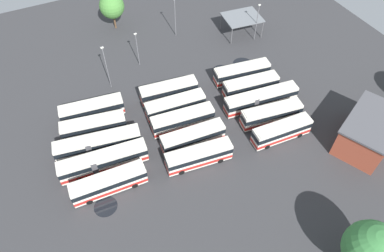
% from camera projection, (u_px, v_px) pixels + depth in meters
% --- Properties ---
extents(ground_plane, '(108.05, 108.05, 0.00)m').
position_uv_depth(ground_plane, '(184.00, 127.00, 63.27)').
color(ground_plane, '#333335').
extents(bus_row0_slot0, '(11.69, 3.01, 3.64)m').
position_uv_depth(bus_row0_slot0, '(109.00, 183.00, 53.50)').
color(bus_row0_slot0, silver).
rests_on(bus_row0_slot0, ground_plane).
extents(bus_row0_slot1, '(14.39, 3.83, 3.64)m').
position_uv_depth(bus_row0_slot1, '(103.00, 161.00, 56.13)').
color(bus_row0_slot1, silver).
rests_on(bus_row0_slot1, ground_plane).
extents(bus_row0_slot2, '(14.43, 4.74, 3.64)m').
position_uv_depth(bus_row0_slot2, '(98.00, 144.00, 58.40)').
color(bus_row0_slot2, silver).
rests_on(bus_row0_slot2, ground_plane).
extents(bus_row0_slot3, '(11.36, 4.35, 3.64)m').
position_uv_depth(bus_row0_slot3, '(94.00, 126.00, 60.89)').
color(bus_row0_slot3, silver).
rests_on(bus_row0_slot3, ground_plane).
extents(bus_row0_slot4, '(11.55, 3.94, 3.64)m').
position_uv_depth(bus_row0_slot4, '(92.00, 110.00, 63.49)').
color(bus_row0_slot4, silver).
rests_on(bus_row0_slot4, ground_plane).
extents(bus_row1_slot0, '(11.21, 3.74, 3.64)m').
position_uv_depth(bus_row1_slot0, '(199.00, 156.00, 56.78)').
color(bus_row1_slot0, silver).
rests_on(bus_row1_slot0, ground_plane).
extents(bus_row1_slot1, '(11.18, 3.22, 3.64)m').
position_uv_depth(bus_row1_slot1, '(193.00, 137.00, 59.31)').
color(bus_row1_slot1, silver).
rests_on(bus_row1_slot1, ground_plane).
extents(bus_row1_slot2, '(11.47, 3.59, 3.64)m').
position_uv_depth(bus_row1_slot2, '(183.00, 120.00, 61.90)').
color(bus_row1_slot2, silver).
rests_on(bus_row1_slot2, ground_plane).
extents(bus_row1_slot3, '(11.26, 3.37, 3.64)m').
position_uv_depth(bus_row1_slot3, '(175.00, 106.00, 64.15)').
color(bus_row1_slot3, silver).
rests_on(bus_row1_slot3, ground_plane).
extents(bus_row1_slot4, '(11.19, 3.77, 3.64)m').
position_uv_depth(bus_row1_slot4, '(169.00, 91.00, 66.70)').
color(bus_row1_slot4, silver).
rests_on(bus_row1_slot4, ground_plane).
extents(bus_row2_slot0, '(10.74, 3.15, 3.64)m').
position_uv_depth(bus_row2_slot0, '(282.00, 131.00, 60.21)').
color(bus_row2_slot0, silver).
rests_on(bus_row2_slot0, ground_plane).
extents(bus_row2_slot1, '(11.39, 4.04, 3.64)m').
position_uv_depth(bus_row2_slot1, '(271.00, 114.00, 62.75)').
color(bus_row2_slot1, silver).
rests_on(bus_row2_slot1, ground_plane).
extents(bus_row2_slot2, '(14.41, 4.09, 3.64)m').
position_uv_depth(bus_row2_slot2, '(261.00, 99.00, 65.24)').
color(bus_row2_slot2, silver).
rests_on(bus_row2_slot2, ground_plane).
extents(bus_row2_slot3, '(11.09, 3.87, 3.64)m').
position_uv_depth(bus_row2_slot3, '(251.00, 86.00, 67.63)').
color(bus_row2_slot3, silver).
rests_on(bus_row2_slot3, ground_plane).
extents(bus_row2_slot4, '(11.56, 4.07, 3.64)m').
position_uv_depth(bus_row2_slot4, '(242.00, 72.00, 70.14)').
color(bus_row2_slot4, silver).
rests_on(bus_row2_slot4, ground_plane).
extents(depot_building, '(14.06, 12.06, 6.05)m').
position_uv_depth(depot_building, '(368.00, 132.00, 58.59)').
color(depot_building, '#99422D').
rests_on(depot_building, ground_plane).
extents(maintenance_shelter, '(8.88, 7.57, 4.34)m').
position_uv_depth(maintenance_shelter, '(242.00, 18.00, 79.01)').
color(maintenance_shelter, slate).
rests_on(maintenance_shelter, ground_plane).
extents(lamp_post_near_entrance, '(0.56, 0.28, 9.69)m').
position_uv_depth(lamp_post_near_entrance, '(106.00, 66.00, 66.21)').
color(lamp_post_near_entrance, slate).
rests_on(lamp_post_near_entrance, ground_plane).
extents(lamp_post_by_building, '(0.56, 0.28, 8.82)m').
position_uv_depth(lamp_post_by_building, '(257.00, 21.00, 76.85)').
color(lamp_post_by_building, slate).
rests_on(lamp_post_by_building, ground_plane).
extents(lamp_post_mid_lot, '(0.56, 0.28, 7.81)m').
position_uv_depth(lamp_post_mid_lot, '(137.00, 48.00, 71.45)').
color(lamp_post_mid_lot, slate).
rests_on(lamp_post_mid_lot, ground_plane).
extents(lamp_post_far_corner, '(0.56, 0.28, 9.23)m').
position_uv_depth(lamp_post_far_corner, '(175.00, 16.00, 77.74)').
color(lamp_post_far_corner, slate).
rests_on(lamp_post_far_corner, ground_plane).
extents(tree_north_edge, '(7.23, 7.23, 9.67)m').
position_uv_depth(tree_north_edge, '(372.00, 250.00, 42.60)').
color(tree_north_edge, brown).
rests_on(tree_north_edge, ground_plane).
extents(tree_south_edge, '(5.64, 5.64, 8.54)m').
position_uv_depth(tree_south_edge, '(112.00, 6.00, 79.25)').
color(tree_south_edge, brown).
rests_on(tree_south_edge, ground_plane).
extents(puddle_between_rows, '(3.58, 3.58, 0.01)m').
position_uv_depth(puddle_between_rows, '(106.00, 206.00, 53.02)').
color(puddle_between_rows, black).
rests_on(puddle_between_rows, ground_plane).
extents(puddle_centre_drain, '(2.76, 2.76, 0.01)m').
position_uv_depth(puddle_centre_drain, '(115.00, 118.00, 64.68)').
color(puddle_centre_drain, black).
rests_on(puddle_centre_drain, ground_plane).
extents(puddle_front_lane, '(4.27, 4.27, 0.01)m').
position_uv_depth(puddle_front_lane, '(243.00, 64.00, 74.84)').
color(puddle_front_lane, black).
rests_on(puddle_front_lane, ground_plane).
extents(puddle_near_shelter, '(3.68, 3.68, 0.01)m').
position_uv_depth(puddle_near_shelter, '(221.00, 71.00, 73.44)').
color(puddle_near_shelter, black).
rests_on(puddle_near_shelter, ground_plane).
extents(puddle_back_corner, '(1.53, 1.53, 0.01)m').
position_uv_depth(puddle_back_corner, '(239.00, 71.00, 73.38)').
color(puddle_back_corner, black).
rests_on(puddle_back_corner, ground_plane).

